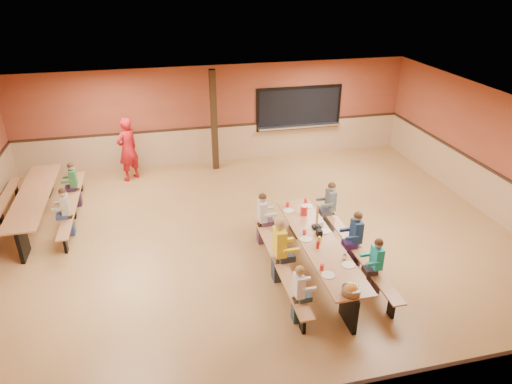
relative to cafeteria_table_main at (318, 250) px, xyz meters
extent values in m
plane|color=#9A6A3A|center=(-1.02, 1.30, -0.53)|extent=(12.00, 12.00, 0.00)
cube|color=brown|center=(-1.02, 6.30, 0.97)|extent=(12.00, 0.04, 3.00)
cube|color=brown|center=(-1.02, -3.70, 0.97)|extent=(12.00, 0.04, 3.00)
cube|color=brown|center=(4.98, 1.30, 0.97)|extent=(0.04, 10.00, 3.00)
cube|color=white|center=(-1.02, 1.30, 2.47)|extent=(12.00, 10.00, 0.04)
cube|color=black|center=(1.58, 6.27, 1.02)|extent=(2.60, 0.06, 1.20)
cube|color=silver|center=(1.58, 6.18, 0.45)|extent=(2.70, 0.28, 0.06)
cube|color=black|center=(-1.22, 5.70, 0.97)|extent=(0.18, 0.18, 3.00)
cube|color=#AA6F43|center=(0.00, 0.00, 0.19)|extent=(0.75, 3.60, 0.04)
cube|color=black|center=(0.00, -1.55, -0.18)|extent=(0.08, 0.60, 0.70)
cube|color=black|center=(0.00, 1.55, -0.18)|extent=(0.08, 0.60, 0.70)
cube|color=#AA6F43|center=(-0.83, 0.00, -0.09)|extent=(0.26, 3.60, 0.04)
cube|color=black|center=(-0.83, 0.00, -0.32)|extent=(0.06, 0.18, 0.41)
cube|color=#AA6F43|center=(0.82, 0.00, -0.09)|extent=(0.26, 3.60, 0.04)
cube|color=black|center=(0.82, 0.00, -0.32)|extent=(0.06, 0.18, 0.41)
cube|color=#AA6F43|center=(-5.91, 3.47, 0.19)|extent=(0.75, 3.60, 0.04)
cube|color=black|center=(-5.91, 1.92, -0.18)|extent=(0.08, 0.60, 0.70)
cube|color=black|center=(-5.91, 5.02, -0.18)|extent=(0.08, 0.60, 0.70)
cube|color=black|center=(-6.74, 3.47, -0.32)|extent=(0.06, 0.18, 0.41)
cube|color=#AA6F43|center=(-5.09, 3.47, -0.09)|extent=(0.26, 3.60, 0.04)
cube|color=black|center=(-5.09, 3.47, -0.32)|extent=(0.06, 0.18, 0.41)
imported|color=#AD1318|center=(-3.75, 5.47, 0.41)|extent=(0.81, 0.78, 1.86)
cylinder|color=red|center=(0.04, 1.06, 0.32)|extent=(0.16, 0.16, 0.22)
cube|color=black|center=(0.07, 0.18, 0.28)|extent=(0.10, 0.14, 0.13)
cylinder|color=yellow|center=(-0.04, -0.12, 0.30)|extent=(0.06, 0.06, 0.17)
cylinder|color=#B2140F|center=(-0.12, -0.25, 0.30)|extent=(0.06, 0.06, 0.17)
cube|color=black|center=(0.11, 0.46, 0.24)|extent=(0.16, 0.16, 0.06)
cube|color=#AA6F43|center=(0.11, 0.46, 0.52)|extent=(0.02, 0.09, 0.50)
camera|label=1|loc=(-2.95, -7.14, 5.12)|focal=32.00mm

